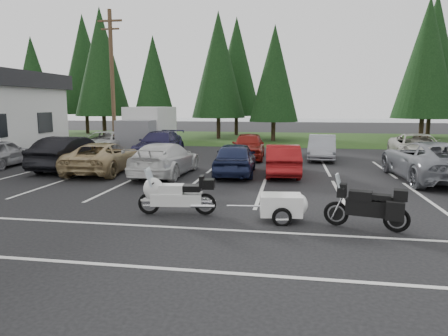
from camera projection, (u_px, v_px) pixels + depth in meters
ground at (244, 198)px, 13.19m from camera, size 120.00×120.00×0.00m
grass_strip at (274, 138)px, 36.57m from camera, size 80.00×16.00×0.01m
lake_water at (306, 123)px, 66.12m from camera, size 70.00×50.00×0.02m
utility_pole at (112, 79)px, 25.78m from camera, size 1.60×0.26×9.00m
box_truck at (146, 129)px, 26.45m from camera, size 2.40×5.60×2.90m
stall_markings at (250, 186)px, 15.14m from camera, size 32.00×16.00×0.01m
conifer_1 at (33, 79)px, 36.59m from camera, size 3.96×3.96×9.22m
conifer_2 at (101, 62)px, 36.92m from camera, size 5.10×5.10×11.89m
conifer_3 at (154, 79)px, 34.92m from camera, size 3.87×3.87×9.02m
conifer_4 at (218, 65)px, 35.29m from camera, size 4.80×4.80×11.17m
conifer_5 at (274, 74)px, 33.35m from camera, size 4.14×4.14×9.63m
conifer_6 at (427, 58)px, 31.71m from camera, size 4.93×4.93×11.48m
conifer_back_a at (84, 65)px, 41.63m from camera, size 5.28×5.28×12.30m
conifer_back_b at (237, 67)px, 39.57m from camera, size 4.97×4.97×11.58m
conifer_back_c at (434, 55)px, 35.84m from camera, size 5.50×5.50×12.81m
car_near_0 at (1, 153)px, 19.64m from camera, size 1.93×4.15×1.38m
car_near_1 at (71, 153)px, 18.96m from camera, size 1.76×4.81×1.57m
car_near_2 at (103, 157)px, 18.14m from camera, size 2.61×5.06×1.36m
car_near_3 at (165, 159)px, 17.33m from camera, size 2.21×4.99×1.42m
car_near_4 at (235, 158)px, 17.48m from camera, size 1.92×4.33×1.45m
car_near_5 at (282, 160)px, 17.44m from camera, size 1.67×4.16×1.35m
car_near_6 at (429, 161)px, 16.22m from camera, size 2.96×5.86×1.59m
car_far_0 at (105, 143)px, 24.72m from camera, size 2.47×5.15×1.42m
car_far_1 at (159, 144)px, 23.51m from camera, size 2.22×5.19×1.49m
car_far_2 at (248, 146)px, 22.63m from camera, size 1.92×4.42×1.48m
car_far_3 at (322, 147)px, 22.37m from camera, size 1.77×4.24×1.36m
car_far_4 at (417, 148)px, 21.71m from camera, size 2.89×5.50×1.48m
touring_motorcycle at (177, 191)px, 11.08m from camera, size 2.49×1.03×1.34m
cargo_trailer at (281, 208)px, 10.51m from camera, size 1.66×1.05×0.73m
adventure_motorcycle at (366, 202)px, 9.80m from camera, size 2.37×1.30×1.37m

